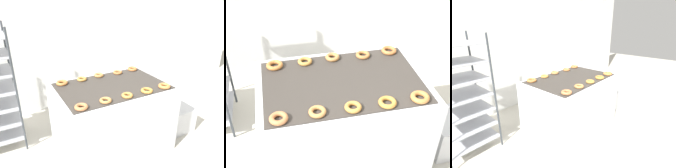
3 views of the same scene
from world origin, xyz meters
TOP-DOWN VIEW (x-y plane):
  - ground_plane at (0.00, 0.00)m, footprint 14.00×14.00m
  - wall_back at (0.00, 2.12)m, footprint 8.00×0.05m
  - fryer_machine at (0.00, 0.71)m, footprint 1.34×0.91m
  - baking_rack_cart at (-1.32, 1.44)m, footprint 0.67×0.58m
  - glaze_bin at (1.01, 0.60)m, footprint 0.39×0.39m
  - donut_near_leftmost at (-0.51, 0.37)m, footprint 0.13×0.13m
  - donut_near_left at (-0.25, 0.38)m, footprint 0.12×0.12m
  - donut_near_center at (-0.00, 0.37)m, footprint 0.12×0.12m
  - donut_near_right at (0.25, 0.37)m, footprint 0.13×0.13m
  - donut_near_rightmost at (0.50, 0.37)m, footprint 0.14×0.14m
  - donut_far_leftmost at (-0.50, 1.03)m, footprint 0.14×0.14m
  - donut_far_left at (-0.25, 1.03)m, footprint 0.12×0.12m
  - donut_far_center at (-0.01, 1.05)m, footprint 0.12×0.12m
  - donut_far_right at (0.26, 1.03)m, footprint 0.12×0.12m
  - donut_far_rightmost at (0.51, 1.05)m, footprint 0.13×0.13m

SIDE VIEW (x-z plane):
  - ground_plane at x=0.00m, z-range 0.00..0.00m
  - glaze_bin at x=1.01m, z-range 0.00..0.36m
  - fryer_machine at x=0.00m, z-range 0.00..0.86m
  - baking_rack_cart at x=-1.32m, z-range 0.01..1.56m
  - donut_far_right at x=0.26m, z-range 0.86..0.89m
  - donut_far_left at x=-0.25m, z-range 0.86..0.89m
  - donut_near_left at x=-0.25m, z-range 0.86..0.89m
  - donut_near_center at x=0.00m, z-range 0.86..0.89m
  - donut_near_right at x=0.25m, z-range 0.86..0.89m
  - donut_far_rightmost at x=0.51m, z-range 0.86..0.89m
  - donut_far_center at x=-0.01m, z-range 0.86..0.90m
  - donut_far_leftmost at x=-0.50m, z-range 0.86..0.90m
  - donut_near_leftmost at x=-0.51m, z-range 0.86..0.90m
  - donut_near_rightmost at x=0.50m, z-range 0.86..0.90m
  - wall_back at x=0.00m, z-range 0.00..2.80m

